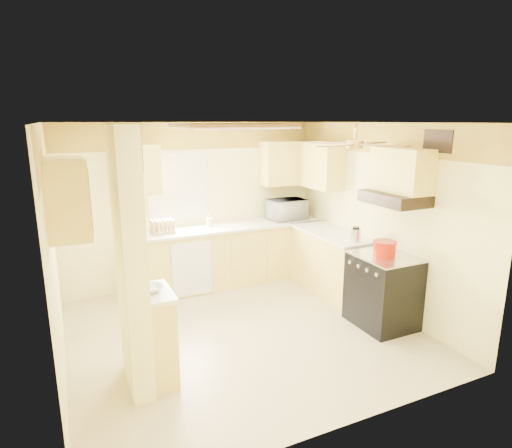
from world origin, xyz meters
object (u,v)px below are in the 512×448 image
microwave (287,209)px  dutch_oven (385,248)px  stove (383,290)px  kettle (356,235)px  bowl (151,289)px

microwave → dutch_oven: bearing=90.3°
stove → microwave: 2.26m
microwave → kettle: microwave is taller
microwave → kettle: bearing=92.3°
bowl → kettle: 2.88m
kettle → bowl: bearing=-168.8°
stove → dutch_oven: (-0.03, -0.01, 0.55)m
microwave → bowl: 3.42m
stove → dutch_oven: size_ratio=3.21×
stove → kettle: size_ratio=4.39×
bowl → dutch_oven: (2.81, -0.02, 0.04)m
bowl → kettle: bearing=11.2°
stove → kettle: kettle is taller
dutch_oven → bowl: bearing=179.6°
stove → microwave: size_ratio=1.54×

